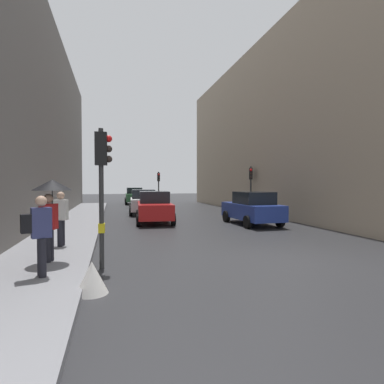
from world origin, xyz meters
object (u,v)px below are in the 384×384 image
at_px(traffic_light_near_left, 102,172).
at_px(pedestrian_with_black_backpack, 60,215).
at_px(traffic_light_far_median, 159,182).
at_px(pedestrian_with_umbrella, 51,197).
at_px(warning_sign_triangle, 92,278).
at_px(car_blue_van, 252,208).
at_px(car_white_compact, 143,202).
at_px(car_green_estate, 134,196).
at_px(traffic_light_mid_street, 251,181).
at_px(pedestrian_with_grey_backpack, 39,231).
at_px(car_red_sedan, 154,207).

distance_m(traffic_light_near_left, pedestrian_with_black_backpack, 3.21).
xyz_separation_m(traffic_light_far_median, pedestrian_with_umbrella, (-6.04, -22.08, -0.48)).
xyz_separation_m(traffic_light_far_median, warning_sign_triangle, (-4.91, -24.37, -2.00)).
distance_m(pedestrian_with_black_backpack, warning_sign_triangle, 4.67).
distance_m(car_blue_van, car_white_compact, 8.94).
bearing_deg(pedestrian_with_umbrella, car_green_estate, 81.32).
distance_m(traffic_light_near_left, warning_sign_triangle, 2.86).
height_order(traffic_light_far_median, pedestrian_with_umbrella, traffic_light_far_median).
bearing_deg(traffic_light_mid_street, pedestrian_with_grey_backpack, -130.23).
distance_m(traffic_light_mid_street, car_green_estate, 15.44).
bearing_deg(car_blue_van, traffic_light_near_left, -137.07).
bearing_deg(traffic_light_far_median, pedestrian_with_umbrella, -105.30).
relative_size(traffic_light_near_left, car_white_compact, 0.84).
xyz_separation_m(car_red_sedan, warning_sign_triangle, (-2.70, -10.99, -0.55)).
bearing_deg(pedestrian_with_black_backpack, car_white_compact, 71.88).
relative_size(traffic_light_near_left, car_red_sedan, 0.84).
distance_m(car_blue_van, warning_sign_triangle, 11.71).
bearing_deg(traffic_light_mid_street, traffic_light_far_median, 117.23).
bearing_deg(pedestrian_with_grey_backpack, traffic_light_far_median, 75.51).
bearing_deg(pedestrian_with_grey_backpack, warning_sign_triangle, -39.18).
xyz_separation_m(pedestrian_with_grey_backpack, pedestrian_with_black_backpack, (-0.11, 3.49, 0.00)).
height_order(traffic_light_far_median, car_blue_van, traffic_light_far_median).
height_order(traffic_light_far_median, pedestrian_with_black_backpack, traffic_light_far_median).
xyz_separation_m(car_green_estate, car_red_sedan, (-0.05, -16.75, 0.00)).
bearing_deg(car_white_compact, car_blue_van, -55.55).
bearing_deg(warning_sign_triangle, car_white_compact, 80.89).
bearing_deg(car_blue_van, traffic_light_mid_street, 65.56).
xyz_separation_m(traffic_light_near_left, car_red_sedan, (2.55, 9.13, -1.61)).
height_order(traffic_light_mid_street, car_green_estate, traffic_light_mid_street).
xyz_separation_m(car_white_compact, pedestrian_with_umbrella, (-3.73, -13.93, 0.96)).
height_order(car_blue_van, car_white_compact, same).
bearing_deg(car_blue_van, car_red_sedan, 156.53).
bearing_deg(car_white_compact, pedestrian_with_black_backpack, -108.12).
bearing_deg(car_blue_van, pedestrian_with_grey_backpack, -138.07).
distance_m(traffic_light_mid_street, car_white_compact, 7.91).
bearing_deg(traffic_light_near_left, car_green_estate, 84.27).
bearing_deg(car_red_sedan, pedestrian_with_black_backpack, -121.08).
relative_size(pedestrian_with_umbrella, warning_sign_triangle, 3.29).
bearing_deg(car_blue_van, car_green_estate, 104.55).
bearing_deg(pedestrian_with_grey_backpack, car_red_sedan, 69.06).
distance_m(traffic_light_near_left, pedestrian_with_umbrella, 1.50).
height_order(pedestrian_with_umbrella, pedestrian_with_black_backpack, pedestrian_with_umbrella).
relative_size(car_blue_van, car_red_sedan, 0.98).
xyz_separation_m(traffic_light_mid_street, car_white_compact, (-7.51, 1.97, -1.49)).
height_order(traffic_light_far_median, car_green_estate, traffic_light_far_median).
relative_size(car_blue_van, pedestrian_with_grey_backpack, 2.40).
relative_size(car_red_sedan, pedestrian_with_grey_backpack, 2.44).
xyz_separation_m(traffic_light_far_median, pedestrian_with_grey_backpack, (-6.05, -23.43, -1.16)).
xyz_separation_m(car_blue_van, car_red_sedan, (-4.96, 2.15, 0.00)).
relative_size(traffic_light_near_left, car_blue_van, 0.85).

